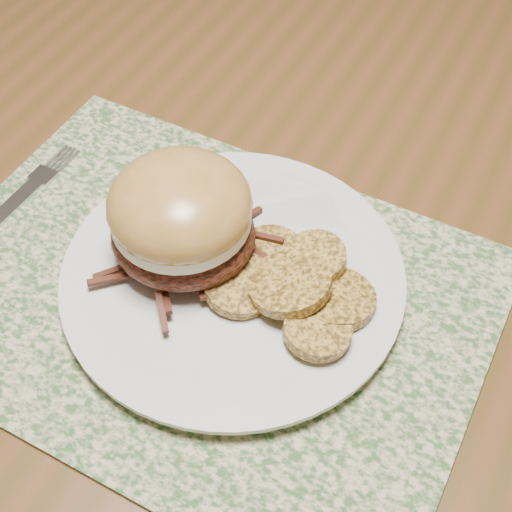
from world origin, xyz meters
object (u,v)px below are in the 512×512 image
Objects in this scene: dining_table at (181,207)px; fork at (10,208)px; dinner_plate at (233,277)px; pork_sandwich at (181,217)px.

dining_table is 8.35× the size of fork.
dinner_plate reaches higher than dining_table.
pork_sandwich reaches higher than fork.
dining_table is 5.77× the size of dinner_plate.
dinner_plate is 0.22m from fork.
dining_table is 0.20m from pork_sandwich.
pork_sandwich is (-0.04, -0.00, 0.05)m from dinner_plate.
pork_sandwich is 0.77× the size of fork.
dining_table is at bearing 112.34° from pork_sandwich.
fork is at bearing -174.37° from dinner_plate.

